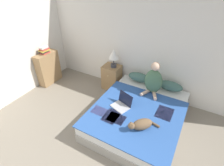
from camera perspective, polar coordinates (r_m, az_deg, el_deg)
The scene contains 12 objects.
wall_back at distance 4.04m, azimuth 10.39°, elevation 12.68°, with size 5.91×0.05×2.55m.
wall_side at distance 4.38m, azimuth -31.81°, elevation 9.79°, with size 0.05×4.32×2.55m.
bed at distance 3.62m, azimuth 8.59°, elevation -10.35°, with size 1.66×2.05×0.40m.
pillow_near at distance 4.19m, azimuth 8.88°, elevation 1.85°, with size 0.54×0.24×0.21m.
pillow_far at distance 4.05m, azimuth 18.43°, elevation -0.89°, with size 0.54×0.24×0.21m.
person_sitting at distance 3.76m, azimuth 13.36°, elevation 0.83°, with size 0.38×0.37×0.73m.
cat_tabby at distance 3.04m, azimuth 9.52°, elevation -13.18°, with size 0.46×0.42×0.19m.
laptop_open at distance 3.45m, azimuth 3.27°, elevation -6.85°, with size 0.41×0.39×0.25m.
nightstand at distance 4.51m, azimuth -0.08°, elevation 1.95°, with size 0.43×0.39×0.63m.
table_lamp at distance 4.17m, azimuth 0.56°, elevation 9.02°, with size 0.24×0.24×0.47m.
bookshelf at distance 5.00m, azimuth -20.07°, elevation 4.61°, with size 0.25×0.63×0.85m.
book_stack_top at distance 4.78m, azimuth -21.24°, elevation 9.96°, with size 0.21×0.26×0.18m.
Camera 1 is at (1.19, -0.25, 2.71)m, focal length 28.00 mm.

